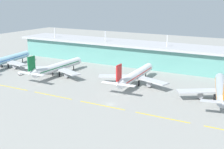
# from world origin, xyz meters

# --- Properties ---
(ground_plane) EXTENTS (600.00, 600.00, 0.00)m
(ground_plane) POSITION_xyz_m (0.00, 0.00, 0.00)
(ground_plane) COLOR gray
(terminal_building) EXTENTS (288.00, 34.00, 27.49)m
(terminal_building) POSITION_xyz_m (-0.00, 95.91, 9.45)
(terminal_building) COLOR #5B9E93
(terminal_building) RESTS_ON ground
(airliner_nearest) EXTENTS (48.28, 63.47, 18.90)m
(airliner_nearest) POSITION_xyz_m (-116.73, 32.88, 6.45)
(airliner_nearest) COLOR #9ED1EA
(airliner_nearest) RESTS_ON ground
(airliner_near_middle) EXTENTS (48.80, 60.12, 18.90)m
(airliner_near_middle) POSITION_xyz_m (-63.74, 33.01, 6.44)
(airliner_near_middle) COLOR silver
(airliner_near_middle) RESTS_ON ground
(airliner_center) EXTENTS (48.74, 60.63, 18.90)m
(airliner_center) POSITION_xyz_m (-3.72, 39.60, 6.44)
(airliner_center) COLOR white
(airliner_center) RESTS_ON ground
(airliner_far_middle) EXTENTS (47.82, 59.17, 18.90)m
(airliner_far_middle) POSITION_xyz_m (51.19, 35.47, 6.44)
(airliner_far_middle) COLOR #ADB2BC
(airliner_far_middle) RESTS_ON ground
(taxiway_stripe_west) EXTENTS (28.00, 0.70, 0.04)m
(taxiway_stripe_west) POSITION_xyz_m (-71.00, -4.37, 0.02)
(taxiway_stripe_west) COLOR yellow
(taxiway_stripe_west) RESTS_ON ground
(taxiway_stripe_mid_west) EXTENTS (28.00, 0.70, 0.04)m
(taxiway_stripe_mid_west) POSITION_xyz_m (-37.00, -4.37, 0.02)
(taxiway_stripe_mid_west) COLOR yellow
(taxiway_stripe_mid_west) RESTS_ON ground
(taxiway_stripe_centre) EXTENTS (28.00, 0.70, 0.04)m
(taxiway_stripe_centre) POSITION_xyz_m (-3.00, -4.37, 0.02)
(taxiway_stripe_centre) COLOR yellow
(taxiway_stripe_centre) RESTS_ON ground
(taxiway_stripe_mid_east) EXTENTS (28.00, 0.70, 0.04)m
(taxiway_stripe_mid_east) POSITION_xyz_m (31.00, -4.37, 0.02)
(taxiway_stripe_mid_east) COLOR yellow
(taxiway_stripe_mid_east) RESTS_ON ground
(baggage_cart) EXTENTS (4.02, 3.21, 2.48)m
(baggage_cart) POSITION_xyz_m (-88.97, 20.75, 1.26)
(baggage_cart) COLOR silver
(baggage_cart) RESTS_ON ground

